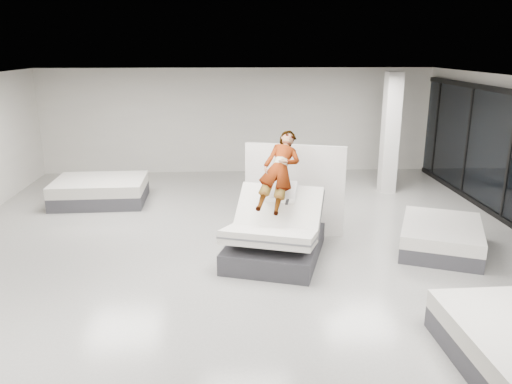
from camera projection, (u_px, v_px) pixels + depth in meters
The scene contains 8 objects.
room at pixel (246, 179), 8.68m from camera, with size 14.00×14.04×3.20m.
hero_bed at pixel (275, 237), 9.27m from camera, with size 2.16×2.51×1.35m.
person at pixel (279, 185), 9.32m from camera, with size 0.63×0.42×1.74m, color slate.
remote at pixel (287, 202), 9.00m from camera, with size 0.05×0.14×0.03m, color black.
divider_panel at pixel (294, 189), 10.39m from camera, with size 2.09×0.09×1.90m, color silver.
flat_bed_right_far at pixel (441, 237), 9.67m from camera, with size 2.08×2.34×0.53m.
flat_bed_left_far at pixel (100, 191), 12.60m from camera, with size 2.26×1.72×0.61m.
column at pixel (390, 133), 13.21m from camera, with size 0.40×0.40×3.20m, color silver.
Camera 1 is at (-0.29, -8.39, 3.82)m, focal length 35.00 mm.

